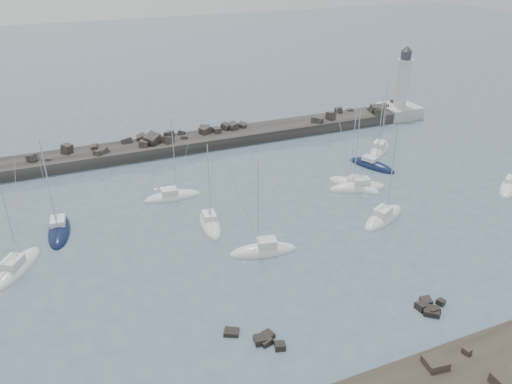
% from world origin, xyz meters
% --- Properties ---
extents(ground, '(400.00, 400.00, 0.00)m').
position_xyz_m(ground, '(0.00, 0.00, 0.00)').
color(ground, '#475D70').
rests_on(ground, ground).
extents(rock_cluster_near, '(4.79, 4.77, 1.11)m').
position_xyz_m(rock_cluster_near, '(-3.58, -8.83, 0.07)').
color(rock_cluster_near, black).
rests_on(rock_cluster_near, ground).
extents(rock_cluster_far, '(3.34, 3.09, 1.12)m').
position_xyz_m(rock_cluster_far, '(13.15, -11.66, 0.14)').
color(rock_cluster_far, black).
rests_on(rock_cluster_far, ground).
extents(breakwater, '(115.00, 7.63, 5.07)m').
position_xyz_m(breakwater, '(-7.16, 38.01, 0.31)').
color(breakwater, '#292724').
rests_on(breakwater, ground).
extents(lighthouse, '(7.00, 7.00, 14.60)m').
position_xyz_m(lighthouse, '(47.00, 38.00, 3.09)').
color(lighthouse, '#ACACA7').
rests_on(lighthouse, ground).
extents(sailboat_3, '(6.57, 8.45, 13.28)m').
position_xyz_m(sailboat_3, '(-23.46, 10.81, 0.15)').
color(sailboat_3, white).
rests_on(sailboat_3, ground).
extents(sailboat_4, '(7.97, 2.89, 12.37)m').
position_xyz_m(sailboat_4, '(-3.78, 20.82, 0.13)').
color(sailboat_4, white).
rests_on(sailboat_4, ground).
extents(sailboat_5, '(8.12, 3.87, 12.52)m').
position_xyz_m(sailboat_5, '(2.38, 3.63, 0.15)').
color(sailboat_5, white).
rests_on(sailboat_5, ground).
extents(sailboat_6, '(3.20, 7.73, 11.98)m').
position_xyz_m(sailboat_6, '(-1.32, 11.73, 0.14)').
color(sailboat_6, white).
rests_on(sailboat_6, ground).
extents(sailboat_7, '(8.63, 5.92, 13.28)m').
position_xyz_m(sailboat_7, '(19.51, 4.67, 0.15)').
color(sailboat_7, white).
rests_on(sailboat_7, ground).
extents(sailboat_8, '(5.37, 8.31, 12.64)m').
position_xyz_m(sailboat_8, '(27.71, 19.12, 0.13)').
color(sailboat_8, '#0D193A').
rests_on(sailboat_8, ground).
extents(sailboat_9, '(8.66, 4.50, 13.20)m').
position_xyz_m(sailboat_9, '(21.25, 13.24, 0.15)').
color(sailboat_9, white).
rests_on(sailboat_9, ground).
extents(sailboat_10, '(6.09, 8.29, 12.80)m').
position_xyz_m(sailboat_10, '(21.17, 14.16, 0.13)').
color(sailboat_10, white).
rests_on(sailboat_10, ground).
extents(sailboat_11, '(8.23, 6.58, 12.87)m').
position_xyz_m(sailboat_11, '(41.62, 5.04, 0.13)').
color(sailboat_11, white).
rests_on(sailboat_11, ground).
extents(sailboat_12, '(8.01, 7.43, 13.40)m').
position_xyz_m(sailboat_12, '(32.60, 24.06, 0.16)').
color(sailboat_12, white).
rests_on(sailboat_12, ground).
extents(sailboat_13, '(3.52, 8.54, 13.22)m').
position_xyz_m(sailboat_13, '(-18.75, 17.30, 0.15)').
color(sailboat_13, '#0D193A').
rests_on(sailboat_13, ground).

